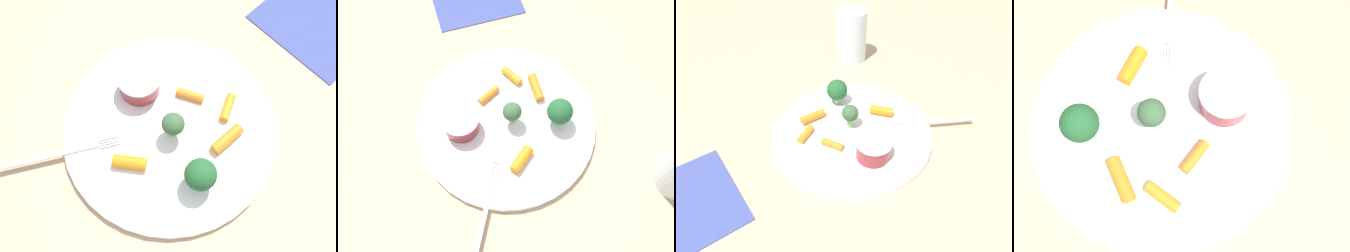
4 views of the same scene
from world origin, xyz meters
The scene contains 10 objects.
ground_plane centered at (0.00, 0.00, 0.00)m, with size 2.40×2.40×0.00m, color tan.
plate centered at (0.00, 0.00, 0.01)m, with size 0.29×0.29×0.01m, color white.
sauce_cup centered at (-0.07, 0.00, 0.03)m, with size 0.06×0.06×0.03m.
broccoli_floret_0 centered at (0.01, 0.00, 0.04)m, with size 0.03×0.03×0.05m.
broccoli_floret_1 centered at (0.08, -0.01, 0.04)m, with size 0.04×0.04×0.05m.
carrot_stick_0 centered at (0.01, -0.07, 0.02)m, with size 0.02×0.02×0.04m, color orange.
carrot_stick_1 centered at (0.06, 0.05, 0.02)m, with size 0.02×0.02×0.05m, color orange.
carrot_stick_2 centered at (0.02, 0.08, 0.02)m, with size 0.01×0.01×0.04m, color orange.
carrot_stick_3 centered at (-0.02, 0.05, 0.02)m, with size 0.01×0.01×0.04m, color orange.
fork centered at (-0.05, -0.14, 0.01)m, with size 0.06×0.16×0.00m.
Camera 4 is at (0.02, 0.16, 0.47)m, focal length 47.17 mm.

